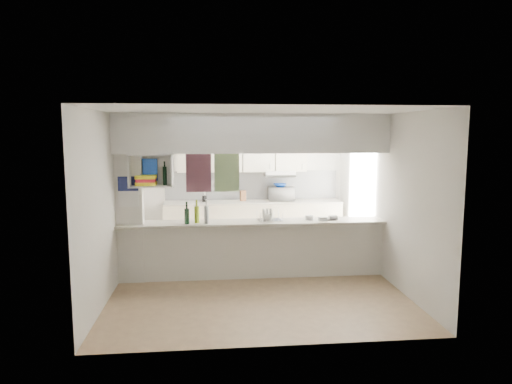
{
  "coord_description": "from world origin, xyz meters",
  "views": [
    {
      "loc": [
        -0.66,
        -7.07,
        2.31
      ],
      "look_at": [
        0.1,
        0.5,
        1.32
      ],
      "focal_mm": 32.0,
      "sensor_mm": 36.0,
      "label": 1
    }
  ],
  "objects": [
    {
      "name": "wall_back",
      "position": [
        0.0,
        2.4,
        1.3
      ],
      "size": [
        4.2,
        0.0,
        4.2
      ],
      "primitive_type": "plane",
      "rotation": [
        1.57,
        0.0,
        0.0
      ],
      "color": "silver",
      "rests_on": "floor"
    },
    {
      "name": "floor",
      "position": [
        0.0,
        0.0,
        0.0
      ],
      "size": [
        4.8,
        4.8,
        0.0
      ],
      "primitive_type": "plane",
      "color": "#917254",
      "rests_on": "ground"
    },
    {
      "name": "microwave",
      "position": [
        0.79,
        2.15,
        1.06
      ],
      "size": [
        0.54,
        0.38,
        0.29
      ],
      "primitive_type": "imported",
      "rotation": [
        0.0,
        0.0,
        3.08
      ],
      "color": "white",
      "rests_on": "bench_top"
    },
    {
      "name": "cubby_shelf",
      "position": [
        -1.57,
        -0.06,
        1.71
      ],
      "size": [
        0.65,
        0.35,
        0.5
      ],
      "color": "white",
      "rests_on": "bulkhead"
    },
    {
      "name": "knife_block",
      "position": [
        -0.0,
        2.18,
        1.03
      ],
      "size": [
        0.13,
        0.12,
        0.22
      ],
      "primitive_type": "cube",
      "rotation": [
        0.0,
        0.0,
        0.32
      ],
      "color": "brown",
      "rests_on": "bench_top"
    },
    {
      "name": "wine_bottles",
      "position": [
        -0.87,
        -0.09,
        1.06
      ],
      "size": [
        0.38,
        0.16,
        0.38
      ],
      "color": "black",
      "rests_on": "breakfast_bar"
    },
    {
      "name": "wall_left",
      "position": [
        -2.1,
        0.0,
        1.3
      ],
      "size": [
        0.0,
        4.8,
        4.8
      ],
      "primitive_type": "plane",
      "rotation": [
        1.57,
        0.0,
        1.57
      ],
      "color": "silver",
      "rests_on": "floor"
    },
    {
      "name": "utensil_jar",
      "position": [
        -0.79,
        2.15,
        0.98
      ],
      "size": [
        0.09,
        0.09,
        0.13
      ],
      "primitive_type": "cylinder",
      "color": "black",
      "rests_on": "bench_top"
    },
    {
      "name": "cup",
      "position": [
        0.25,
        -0.07,
        0.98
      ],
      "size": [
        0.16,
        0.16,
        0.1
      ],
      "primitive_type": "imported",
      "rotation": [
        0.0,
        0.0,
        -0.4
      ],
      "color": "white",
      "rests_on": "dish_rack"
    },
    {
      "name": "wall_right",
      "position": [
        2.1,
        0.0,
        1.3
      ],
      "size": [
        0.0,
        4.8,
        4.8
      ],
      "primitive_type": "plane",
      "rotation": [
        1.57,
        0.0,
        -1.57
      ],
      "color": "silver",
      "rests_on": "floor"
    },
    {
      "name": "ceiling",
      "position": [
        0.0,
        0.0,
        2.6
      ],
      "size": [
        4.8,
        4.8,
        0.0
      ],
      "primitive_type": "plane",
      "color": "white",
      "rests_on": "wall_back"
    },
    {
      "name": "dish_rack",
      "position": [
        0.27,
        0.03,
        1.0
      ],
      "size": [
        0.4,
        0.31,
        0.2
      ],
      "rotation": [
        0.0,
        0.0,
        0.09
      ],
      "color": "silver",
      "rests_on": "breakfast_bar"
    },
    {
      "name": "servery_partition",
      "position": [
        -0.17,
        0.0,
        1.66
      ],
      "size": [
        4.2,
        0.5,
        2.6
      ],
      "color": "silver",
      "rests_on": "floor"
    },
    {
      "name": "bowl",
      "position": [
        0.76,
        2.13,
        1.24
      ],
      "size": [
        0.27,
        0.27,
        0.07
      ],
      "primitive_type": "imported",
      "color": "#0E379B",
      "rests_on": "microwave"
    },
    {
      "name": "plastic_tubs",
      "position": [
        1.08,
        0.0,
        0.95
      ],
      "size": [
        0.53,
        0.22,
        0.07
      ],
      "color": "silver",
      "rests_on": "breakfast_bar"
    },
    {
      "name": "kitchen_run",
      "position": [
        0.16,
        2.14,
        0.83
      ],
      "size": [
        3.6,
        0.63,
        2.24
      ],
      "color": "beige",
      "rests_on": "floor"
    }
  ]
}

